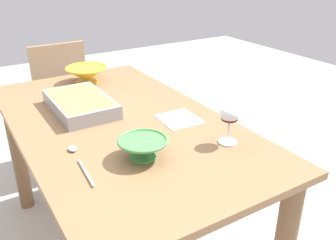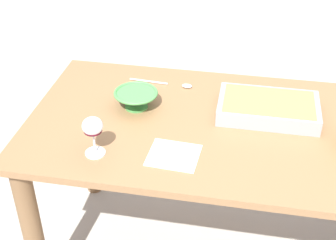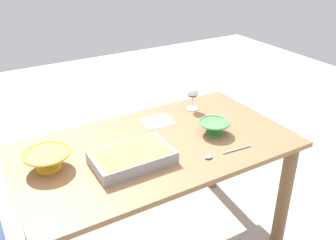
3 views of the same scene
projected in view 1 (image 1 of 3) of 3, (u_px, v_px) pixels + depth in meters
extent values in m
cube|color=olive|center=(119.00, 123.00, 1.59)|extent=(1.50, 0.84, 0.03)
cylinder|color=brown|center=(127.00, 126.00, 2.44)|extent=(0.08, 0.08, 0.73)
cylinder|color=brown|center=(18.00, 153.00, 2.11)|extent=(0.08, 0.08, 0.73)
cube|color=#334772|center=(71.00, 104.00, 2.55)|extent=(0.42, 0.41, 0.02)
cube|color=tan|center=(59.00, 70.00, 2.62)|extent=(0.02, 0.39, 0.37)
cylinder|color=tan|center=(56.00, 152.00, 2.41)|extent=(0.04, 0.04, 0.45)
cylinder|color=tan|center=(109.00, 138.00, 2.59)|extent=(0.04, 0.04, 0.45)
cylinder|color=tan|center=(41.00, 130.00, 2.71)|extent=(0.04, 0.04, 0.45)
cylinder|color=tan|center=(90.00, 119.00, 2.89)|extent=(0.04, 0.04, 0.45)
cylinder|color=white|center=(228.00, 142.00, 1.40)|extent=(0.07, 0.07, 0.01)
cylinder|color=white|center=(228.00, 132.00, 1.38)|extent=(0.01, 0.01, 0.08)
ellipsoid|color=white|center=(230.00, 114.00, 1.35)|extent=(0.07, 0.07, 0.06)
ellipsoid|color=#4C0A19|center=(229.00, 119.00, 1.35)|extent=(0.07, 0.07, 0.02)
cube|color=#99999E|center=(80.00, 104.00, 1.67)|extent=(0.39, 0.24, 0.06)
cube|color=tan|center=(80.00, 99.00, 1.66)|extent=(0.36, 0.22, 0.02)
cylinder|color=yellow|center=(87.00, 82.00, 2.05)|extent=(0.12, 0.12, 0.01)
cone|color=yellow|center=(87.00, 75.00, 2.03)|extent=(0.22, 0.22, 0.08)
torus|color=yellow|center=(86.00, 68.00, 2.02)|extent=(0.23, 0.23, 0.01)
cylinder|color=#4C994C|center=(143.00, 156.00, 1.29)|extent=(0.09, 0.09, 0.01)
cone|color=#4C994C|center=(143.00, 148.00, 1.28)|extent=(0.17, 0.17, 0.06)
torus|color=#4C994C|center=(143.00, 140.00, 1.27)|extent=(0.18, 0.18, 0.01)
cylinder|color=silver|center=(86.00, 173.00, 1.20)|extent=(0.18, 0.02, 0.01)
ellipsoid|color=silver|center=(72.00, 149.00, 1.34)|extent=(0.05, 0.03, 0.01)
cube|color=white|center=(179.00, 119.00, 1.59)|extent=(0.19, 0.17, 0.00)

